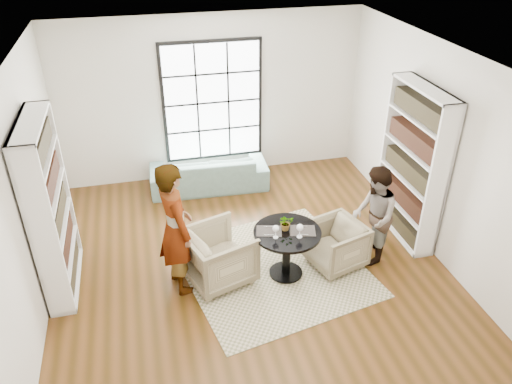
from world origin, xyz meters
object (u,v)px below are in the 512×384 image
object	(u,v)px
armchair_left	(219,256)
armchair_right	(335,245)
sofa	(209,172)
person_left	(175,228)
wine_glass_right	(300,228)
wine_glass_left	(276,229)
person_right	(374,216)
flower_centerpiece	(286,223)
pedestal_table	(287,243)

from	to	relation	value
armchair_left	armchair_right	size ratio (longest dim) A/B	1.16
sofa	person_left	distance (m)	2.79
wine_glass_right	wine_glass_left	bearing A→B (deg)	168.35
sofa	wine_glass_left	size ratio (longest dim) A/B	10.84
wine_glass_right	sofa	bearing A→B (deg)	104.95
person_right	flower_centerpiece	world-z (taller)	person_right
wine_glass_left	armchair_left	bearing A→B (deg)	162.33
sofa	flower_centerpiece	distance (m)	2.80
armchair_right	sofa	bearing A→B (deg)	-168.70
pedestal_table	person_right	world-z (taller)	person_right
wine_glass_left	wine_glass_right	world-z (taller)	wine_glass_right
sofa	wine_glass_right	distance (m)	3.05
wine_glass_left	person_right	bearing A→B (deg)	6.19
sofa	wine_glass_right	world-z (taller)	wine_glass_right
armchair_left	armchair_right	xyz separation A→B (m)	(1.68, -0.07, -0.05)
pedestal_table	person_right	size ratio (longest dim) A/B	0.62
pedestal_table	wine_glass_left	bearing A→B (deg)	-152.35
wine_glass_left	person_left	bearing A→B (deg)	169.68
wine_glass_left	wine_glass_right	bearing A→B (deg)	-11.65
wine_glass_left	flower_centerpiece	distance (m)	0.24
armchair_right	person_left	world-z (taller)	person_left
person_left	person_right	world-z (taller)	person_left
person_left	wine_glass_left	size ratio (longest dim) A/B	9.67
wine_glass_right	flower_centerpiece	distance (m)	0.25
armchair_right	person_left	size ratio (longest dim) A/B	0.40
person_right	wine_glass_right	world-z (taller)	person_right
pedestal_table	wine_glass_right	distance (m)	0.40
armchair_left	flower_centerpiece	size ratio (longest dim) A/B	3.96
armchair_left	flower_centerpiece	xyz separation A→B (m)	(0.92, -0.08, 0.45)
armchair_left	person_right	xyz separation A→B (m)	(2.23, -0.07, 0.35)
person_left	armchair_left	bearing A→B (deg)	-105.12
person_left	wine_glass_right	world-z (taller)	person_left
pedestal_table	person_right	bearing A→B (deg)	2.66
sofa	wine_glass_left	xyz separation A→B (m)	(0.46, -2.83, 0.57)
pedestal_table	sofa	bearing A→B (deg)	103.48
flower_centerpiece	person_right	bearing A→B (deg)	0.35
armchair_right	flower_centerpiece	size ratio (longest dim) A/B	3.42
sofa	flower_centerpiece	bearing A→B (deg)	106.35
pedestal_table	wine_glass_right	size ratio (longest dim) A/B	4.54
flower_centerpiece	person_left	bearing A→B (deg)	176.88
pedestal_table	armchair_right	bearing A→B (deg)	4.61
armchair_right	person_left	distance (m)	2.31
armchair_right	person_right	size ratio (longest dim) A/B	0.50
armchair_left	person_right	world-z (taller)	person_right
person_right	wine_glass_right	distance (m)	1.21
armchair_right	wine_glass_left	size ratio (longest dim) A/B	3.84
sofa	wine_glass_left	bearing A→B (deg)	102.01
armchair_left	flower_centerpiece	distance (m)	1.03
armchair_left	wine_glass_left	bearing A→B (deg)	-126.05
armchair_right	wine_glass_left	xyz separation A→B (m)	(-0.94, -0.16, 0.54)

